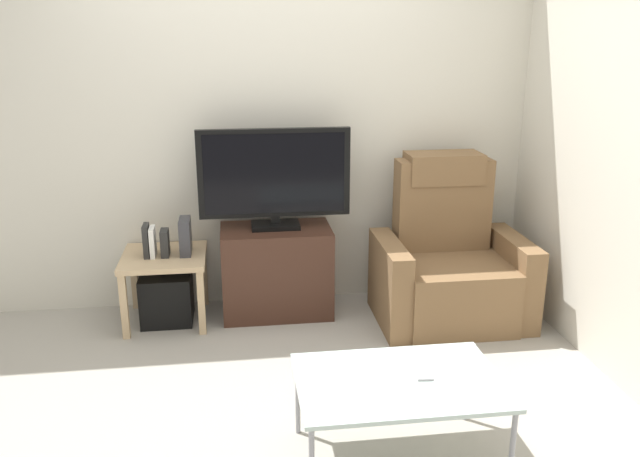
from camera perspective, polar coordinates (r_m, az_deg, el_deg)
The scene contains 14 objects.
ground_plane at distance 3.80m, azimuth -3.89°, elevation -12.59°, with size 6.40×6.40×0.00m, color #9E998E.
wall_back at distance 4.46m, azimuth -5.26°, elevation 9.60°, with size 6.40×0.06×2.60m, color beige.
wall_side at distance 3.93m, azimuth 24.38°, elevation 7.14°, with size 0.06×4.48×2.60m, color beige.
tv_stand at distance 4.44m, azimuth -3.82°, elevation -3.69°, with size 0.73×0.43×0.60m.
television at distance 4.27m, azimuth -4.01°, elevation 4.58°, with size 0.99×0.20×0.66m.
recliner_armchair at distance 4.44m, azimuth 11.19°, elevation -3.03°, with size 0.98×0.78×1.08m.
side_table at distance 4.40m, azimuth -13.45°, elevation -3.15°, with size 0.54×0.54×0.47m.
subwoofer_box at distance 4.48m, azimuth -13.25°, elevation -5.86°, with size 0.33×0.33×0.33m, color black.
book_leftmost at distance 4.33m, azimuth -14.95°, elevation -1.03°, with size 0.03×0.13×0.21m, color #262626.
book_middle at distance 4.33m, azimuth -14.43°, elevation -1.14°, with size 0.03×0.13×0.19m, color white.
book_rightmost at distance 4.33m, azimuth -13.41°, elevation -1.23°, with size 0.05×0.12×0.17m, color #262626.
game_console at distance 4.33m, azimuth -11.70°, elevation -0.67°, with size 0.07×0.20×0.23m, color #333338.
coffee_table at distance 2.95m, azimuth 6.92°, elevation -13.42°, with size 0.90×0.60×0.41m.
cell_phone at distance 3.00m, azimuth 8.93°, elevation -12.26°, with size 0.07×0.15×0.01m, color #B7B7BC.
Camera 1 is at (-0.19, -3.29, 1.88)m, focal length 36.58 mm.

